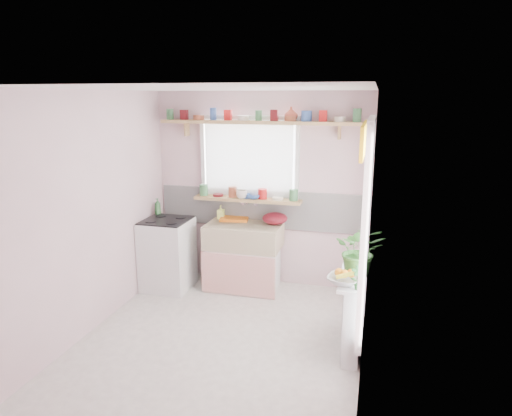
# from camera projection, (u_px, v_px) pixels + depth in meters

# --- Properties ---
(room) EXTENTS (3.20, 3.20, 3.20)m
(room) POSITION_uv_depth(u_px,v_px,m) (302.00, 195.00, 5.03)
(room) COLOR white
(room) RESTS_ON ground
(sink_unit) EXTENTS (0.95, 0.65, 1.11)m
(sink_unit) POSITION_uv_depth(u_px,v_px,m) (244.00, 256.00, 5.86)
(sink_unit) COLOR white
(sink_unit) RESTS_ON ground
(cooker) EXTENTS (0.58, 0.58, 0.93)m
(cooker) POSITION_uv_depth(u_px,v_px,m) (168.00, 254.00, 5.87)
(cooker) COLOR white
(cooker) RESTS_ON ground
(radiator_ledge) EXTENTS (0.22, 0.95, 0.78)m
(radiator_ledge) POSITION_uv_depth(u_px,v_px,m) (353.00, 309.00, 4.48)
(radiator_ledge) COLOR white
(radiator_ledge) RESTS_ON ground
(windowsill) EXTENTS (1.40, 0.22, 0.04)m
(windowsill) POSITION_uv_depth(u_px,v_px,m) (247.00, 199.00, 5.87)
(windowsill) COLOR tan
(windowsill) RESTS_ON room
(pine_shelf) EXTENTS (2.52, 0.24, 0.04)m
(pine_shelf) POSITION_uv_depth(u_px,v_px,m) (259.00, 122.00, 5.59)
(pine_shelf) COLOR tan
(pine_shelf) RESTS_ON room
(shelf_crockery) EXTENTS (2.47, 0.11, 0.12)m
(shelf_crockery) POSITION_uv_depth(u_px,v_px,m) (257.00, 116.00, 5.58)
(shelf_crockery) COLOR #3F7F4C
(shelf_crockery) RESTS_ON pine_shelf
(sill_crockery) EXTENTS (1.35, 0.11, 0.12)m
(sill_crockery) POSITION_uv_depth(u_px,v_px,m) (246.00, 194.00, 5.86)
(sill_crockery) COLOR #3F7F4C
(sill_crockery) RESTS_ON windowsill
(dish_tray) EXTENTS (0.40, 0.32, 0.04)m
(dish_tray) POSITION_uv_depth(u_px,v_px,m) (235.00, 218.00, 6.00)
(dish_tray) COLOR orange
(dish_tray) RESTS_ON sink_unit
(colander) EXTENTS (0.39, 0.39, 0.15)m
(colander) POSITION_uv_depth(u_px,v_px,m) (275.00, 218.00, 5.79)
(colander) COLOR maroon
(colander) RESTS_ON sink_unit
(jade_plant) EXTENTS (0.47, 0.41, 0.50)m
(jade_plant) POSITION_uv_depth(u_px,v_px,m) (360.00, 250.00, 4.28)
(jade_plant) COLOR #346629
(jade_plant) RESTS_ON radiator_ledge
(fruit_bowl) EXTENTS (0.35, 0.35, 0.07)m
(fruit_bowl) POSITION_uv_depth(u_px,v_px,m) (344.00, 280.00, 4.13)
(fruit_bowl) COLOR silver
(fruit_bowl) RESTS_ON radiator_ledge
(herb_pot) EXTENTS (0.13, 0.11, 0.22)m
(herb_pot) POSITION_uv_depth(u_px,v_px,m) (357.00, 278.00, 3.99)
(herb_pot) COLOR #255D28
(herb_pot) RESTS_ON radiator_ledge
(soap_bottle_sink) EXTENTS (0.09, 0.09, 0.18)m
(soap_bottle_sink) POSITION_uv_depth(u_px,v_px,m) (221.00, 212.00, 6.03)
(soap_bottle_sink) COLOR #EBFC70
(soap_bottle_sink) RESTS_ON sink_unit
(sill_cup) EXTENTS (0.17, 0.17, 0.11)m
(sill_cup) POSITION_uv_depth(u_px,v_px,m) (242.00, 194.00, 5.81)
(sill_cup) COLOR silver
(sill_cup) RESTS_ON windowsill
(sill_bowl) EXTENTS (0.23, 0.23, 0.06)m
(sill_bowl) POSITION_uv_depth(u_px,v_px,m) (253.00, 196.00, 5.82)
(sill_bowl) COLOR #3661B1
(sill_bowl) RESTS_ON windowsill
(shelf_vase) EXTENTS (0.21, 0.21, 0.17)m
(shelf_vase) POSITION_uv_depth(u_px,v_px,m) (291.00, 114.00, 5.53)
(shelf_vase) COLOR #B84E38
(shelf_vase) RESTS_ON pine_shelf
(cooker_bottle) EXTENTS (0.11, 0.11, 0.22)m
(cooker_bottle) POSITION_uv_depth(u_px,v_px,m) (158.00, 206.00, 5.99)
(cooker_bottle) COLOR #3D7B41
(cooker_bottle) RESTS_ON cooker
(fruit) EXTENTS (0.20, 0.14, 0.10)m
(fruit) POSITION_uv_depth(u_px,v_px,m) (345.00, 273.00, 4.12)
(fruit) COLOR orange
(fruit) RESTS_ON fruit_bowl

